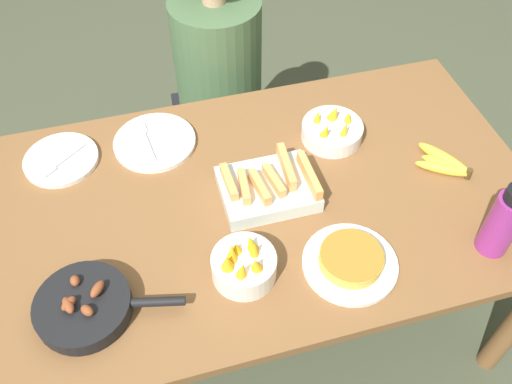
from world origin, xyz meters
name	(u,v)px	position (x,y,z in m)	size (l,w,h in m)	color
ground_plane	(256,313)	(0.00, 0.00, 0.00)	(14.00, 14.00, 0.00)	#474C38
dining_table	(256,216)	(0.00, 0.00, 0.64)	(1.69, 0.96, 0.73)	brown
banana_bunch	(445,164)	(0.60, -0.04, 0.75)	(0.17, 0.19, 0.04)	yellow
melon_tray	(269,187)	(0.04, 0.01, 0.76)	(0.28, 0.22, 0.09)	silver
skillet	(85,307)	(-0.51, -0.25, 0.76)	(0.37, 0.24, 0.08)	black
frittata_plate_center	(350,261)	(0.18, -0.29, 0.75)	(0.26, 0.26, 0.05)	white
empty_plate_near_front	(61,160)	(-0.55, 0.31, 0.74)	(0.23, 0.23, 0.02)	white
empty_plate_far_left	(155,142)	(-0.26, 0.31, 0.74)	(0.27, 0.27, 0.02)	white
fruit_bowl_mango	(244,265)	(-0.10, -0.24, 0.77)	(0.17, 0.17, 0.13)	white
fruit_bowl_citrus	(332,130)	(0.31, 0.19, 0.76)	(0.20, 0.20, 0.10)	white
water_bottle	(504,222)	(0.58, -0.34, 0.84)	(0.09, 0.09, 0.24)	#992D89
person_figure	(221,101)	(0.05, 0.74, 0.48)	(0.38, 0.38, 1.18)	black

